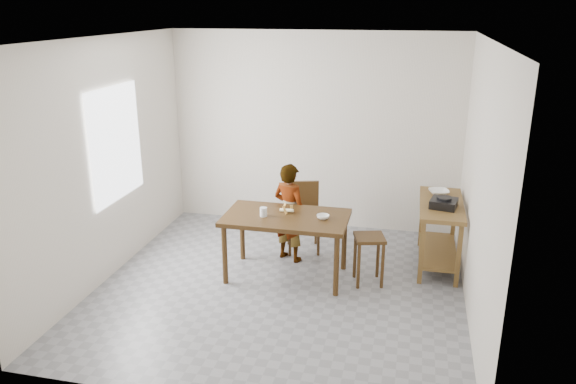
% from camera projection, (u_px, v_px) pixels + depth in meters
% --- Properties ---
extents(floor, '(4.00, 4.00, 0.04)m').
position_uv_depth(floor, '(280.00, 289.00, 6.29)').
color(floor, gray).
rests_on(floor, ground).
extents(ceiling, '(4.00, 4.00, 0.04)m').
position_uv_depth(ceiling, '(279.00, 36.00, 5.42)').
color(ceiling, white).
rests_on(ceiling, wall_back).
extents(wall_back, '(4.00, 0.04, 2.70)m').
position_uv_depth(wall_back, '(314.00, 131.00, 7.72)').
color(wall_back, silver).
rests_on(wall_back, ground).
extents(wall_front, '(4.00, 0.04, 2.70)m').
position_uv_depth(wall_front, '(213.00, 251.00, 3.99)').
color(wall_front, silver).
rests_on(wall_front, ground).
extents(wall_left, '(0.04, 4.00, 2.70)m').
position_uv_depth(wall_left, '(105.00, 161.00, 6.28)').
color(wall_left, silver).
rests_on(wall_left, ground).
extents(wall_right, '(0.04, 4.00, 2.70)m').
position_uv_depth(wall_right, '(482.00, 185.00, 5.43)').
color(wall_right, silver).
rests_on(wall_right, ground).
extents(window_pane, '(0.02, 1.10, 1.30)m').
position_uv_depth(window_pane, '(116.00, 144.00, 6.41)').
color(window_pane, white).
rests_on(window_pane, wall_left).
extents(dining_table, '(1.40, 0.80, 0.75)m').
position_uv_depth(dining_table, '(286.00, 246.00, 6.45)').
color(dining_table, '#3C2610').
rests_on(dining_table, floor).
extents(prep_counter, '(0.50, 1.20, 0.80)m').
position_uv_depth(prep_counter, '(439.00, 234.00, 6.72)').
color(prep_counter, brown).
rests_on(prep_counter, floor).
extents(child, '(0.53, 0.45, 1.23)m').
position_uv_depth(child, '(290.00, 212.00, 6.81)').
color(child, white).
rests_on(child, floor).
extents(dining_chair, '(0.52, 0.52, 0.87)m').
position_uv_depth(dining_chair, '(303.00, 218.00, 7.12)').
color(dining_chair, '#3C2610').
rests_on(dining_chair, floor).
extents(stool, '(0.40, 0.40, 0.57)m').
position_uv_depth(stool, '(369.00, 259.00, 6.32)').
color(stool, '#3C2610').
rests_on(stool, floor).
extents(glass_tumbler, '(0.10, 0.10, 0.10)m').
position_uv_depth(glass_tumbler, '(263.00, 212.00, 6.30)').
color(glass_tumbler, white).
rests_on(glass_tumbler, dining_table).
extents(small_bowl, '(0.19, 0.19, 0.05)m').
position_uv_depth(small_bowl, '(323.00, 217.00, 6.23)').
color(small_bowl, white).
rests_on(small_bowl, dining_table).
extents(banana, '(0.21, 0.16, 0.07)m').
position_uv_depth(banana, '(287.00, 210.00, 6.42)').
color(banana, '#DCC64D').
rests_on(banana, dining_table).
extents(serving_bowl, '(0.29, 0.29, 0.06)m').
position_uv_depth(serving_bowl, '(439.00, 192.00, 6.87)').
color(serving_bowl, white).
rests_on(serving_bowl, prep_counter).
extents(gas_burner, '(0.34, 0.34, 0.10)m').
position_uv_depth(gas_burner, '(444.00, 203.00, 6.43)').
color(gas_burner, black).
rests_on(gas_burner, prep_counter).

